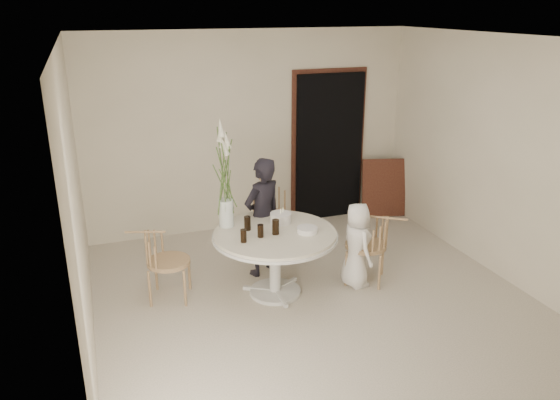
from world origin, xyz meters
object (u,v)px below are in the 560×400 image
object	(u,v)px
chair_left	(157,255)
boy	(357,245)
girl	(263,217)
chair_right	(376,239)
table	(275,242)
flower_vase	(225,180)
chair_far	(269,207)
birthday_cake	(281,218)

from	to	relation	value
chair_left	boy	world-z (taller)	boy
girl	chair_left	bearing A→B (deg)	-14.69
chair_right	girl	size ratio (longest dim) A/B	0.58
table	girl	size ratio (longest dim) A/B	0.95
flower_vase	table	bearing A→B (deg)	-37.21
table	girl	distance (m)	0.53
table	flower_vase	world-z (taller)	flower_vase
flower_vase	boy	bearing A→B (deg)	-18.29
girl	chair_far	bearing A→B (deg)	-137.80
boy	flower_vase	world-z (taller)	flower_vase
table	chair_far	distance (m)	1.25
girl	birthday_cake	distance (m)	0.33
chair_far	chair_left	distance (m)	1.77
chair_right	chair_left	xyz separation A→B (m)	(-2.35, 0.44, -0.01)
chair_left	boy	bearing A→B (deg)	-83.81
flower_vase	birthday_cake	bearing A→B (deg)	-10.60
chair_left	flower_vase	bearing A→B (deg)	-71.41
table	chair_left	world-z (taller)	chair_left
boy	birthday_cake	size ratio (longest dim) A/B	4.21
flower_vase	chair_far	bearing A→B (deg)	48.34
table	chair_left	distance (m)	1.24
chair_left	flower_vase	size ratio (longest dim) A/B	0.67
boy	chair_left	bearing A→B (deg)	74.58
boy	birthday_cake	world-z (taller)	boy
girl	flower_vase	distance (m)	0.75
table	chair_left	xyz separation A→B (m)	(-1.20, 0.32, -0.10)
chair_far	chair_left	xyz separation A→B (m)	(-1.53, -0.88, -0.03)
chair_far	boy	distance (m)	1.44
chair_right	chair_left	size ratio (longest dim) A/B	1.02
chair_right	birthday_cake	distance (m)	1.10
table	chair_right	distance (m)	1.16
chair_far	table	bearing A→B (deg)	-107.94
chair_right	flower_vase	distance (m)	1.81
chair_far	birthday_cake	xyz separation A→B (m)	(-0.19, -0.98, 0.24)
flower_vase	chair_left	bearing A→B (deg)	-179.33
flower_vase	girl	bearing A→B (deg)	21.67
chair_right	chair_left	distance (m)	2.39
birthday_cake	flower_vase	world-z (taller)	flower_vase
chair_far	chair_right	xyz separation A→B (m)	(0.82, -1.32, -0.02)
table	chair_far	size ratio (longest dim) A/B	1.58
table	chair_left	bearing A→B (deg)	164.86
birthday_cake	chair_right	bearing A→B (deg)	-18.82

